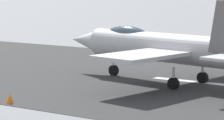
% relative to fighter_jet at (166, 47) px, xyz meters
% --- Properties ---
extents(ground_plane, '(400.00, 400.00, 0.00)m').
position_rel_fighter_jet_xyz_m(ground_plane, '(-2.59, -1.46, -2.45)').
color(ground_plane, slate).
extents(runway_strip, '(240.00, 26.00, 0.02)m').
position_rel_fighter_jet_xyz_m(runway_strip, '(-2.60, -1.46, -2.44)').
color(runway_strip, '#303130').
rests_on(runway_strip, ground).
extents(fighter_jet, '(17.41, 13.64, 5.65)m').
position_rel_fighter_jet_xyz_m(fighter_jet, '(0.00, 0.00, 0.00)').
color(fighter_jet, '#B8BABD').
rests_on(fighter_jet, ground).
extents(marker_cone_mid, '(0.44, 0.44, 0.55)m').
position_rel_fighter_jet_xyz_m(marker_cone_mid, '(3.75, 10.99, -2.18)').
color(marker_cone_mid, orange).
rests_on(marker_cone_mid, ground).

